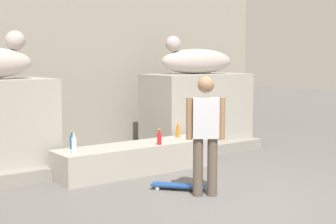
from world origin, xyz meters
name	(u,v)px	position (x,y,z in m)	size (l,w,h in m)	color
ground_plane	(228,203)	(0.00, 0.00, 0.00)	(40.00, 40.00, 0.00)	#605E5B
facade_wall	(67,28)	(0.00, 4.83, 2.53)	(9.70, 0.60, 5.06)	gray
pedestal_right	(197,111)	(2.20, 3.30, 0.79)	(2.19, 1.16, 1.58)	#A39E93
statue_reclining_right	(195,60)	(2.17, 3.31, 1.86)	(1.68, 0.88, 0.78)	#B6AAA5
ledge_block	(137,158)	(0.00, 2.22, 0.24)	(2.86, 0.73, 0.48)	#A39E93
skater	(205,131)	(-0.03, 0.43, 0.92)	(0.46, 0.37, 1.67)	brown
skateboard	(179,186)	(-0.14, 0.89, 0.06)	(0.67, 0.74, 0.08)	navy
bottle_clear	(74,145)	(-1.22, 2.08, 0.61)	(0.08, 0.08, 0.32)	silver
bottle_blue	(72,141)	(-1.07, 2.47, 0.59)	(0.07, 0.07, 0.29)	#194C99
bottle_red	(159,138)	(0.28, 1.96, 0.58)	(0.07, 0.07, 0.26)	red
bottle_orange	(178,131)	(1.00, 2.39, 0.58)	(0.07, 0.07, 0.27)	orange
stair_step	(122,161)	(0.00, 2.71, 0.10)	(6.59, 0.50, 0.21)	gray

